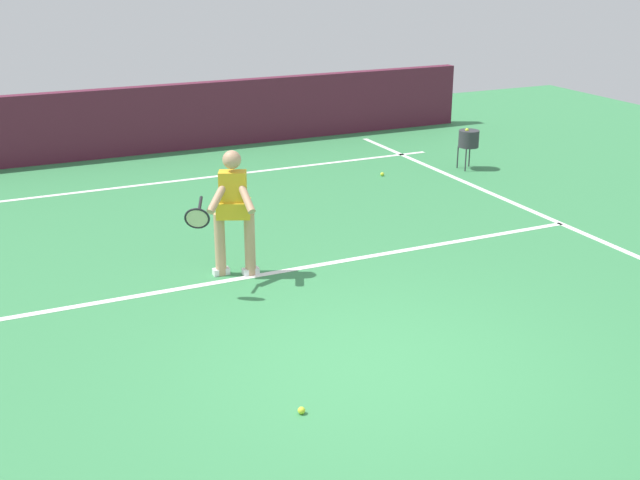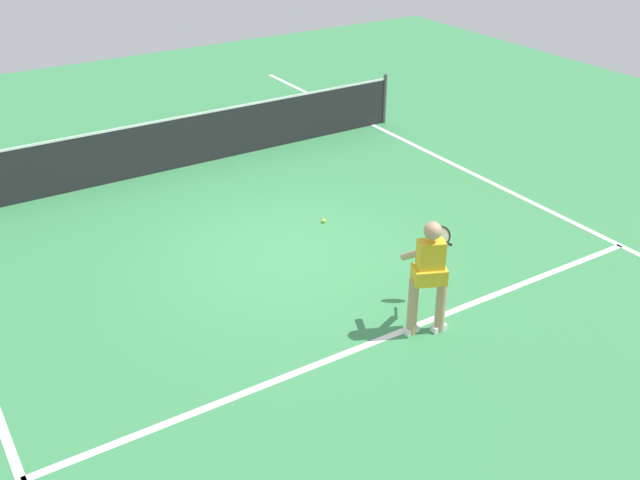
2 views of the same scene
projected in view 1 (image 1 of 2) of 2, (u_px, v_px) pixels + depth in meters
The scene contains 9 objects.
ground_plane at pixel (374, 363), 7.94m from camera, with size 24.97×24.97×0.00m, color #38844C.
court_back_wall at pixel (142, 120), 15.66m from camera, with size 13.89×0.24×1.28m, color #561E33.
baseline_marking at pixel (175, 181), 14.00m from camera, with size 9.89×0.10×0.01m, color white.
service_line_marking at pixel (276, 272), 10.11m from camera, with size 8.89×0.10×0.01m, color white.
tennis_player at pixel (233, 209), 9.74m from camera, with size 1.02×0.84×1.55m.
tennis_ball_near at pixel (382, 174), 14.30m from camera, with size 0.07×0.07×0.07m, color #D1E533.
tennis_ball_mid at pixel (233, 183), 13.76m from camera, with size 0.07×0.07×0.07m, color #D1E533.
tennis_ball_far at pixel (301, 410), 7.06m from camera, with size 0.07×0.07×0.07m, color #D1E533.
ball_hopper at pixel (469, 139), 14.59m from camera, with size 0.36×0.36×0.74m.
Camera 1 is at (3.45, 6.18, 3.80)m, focal length 46.23 mm.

